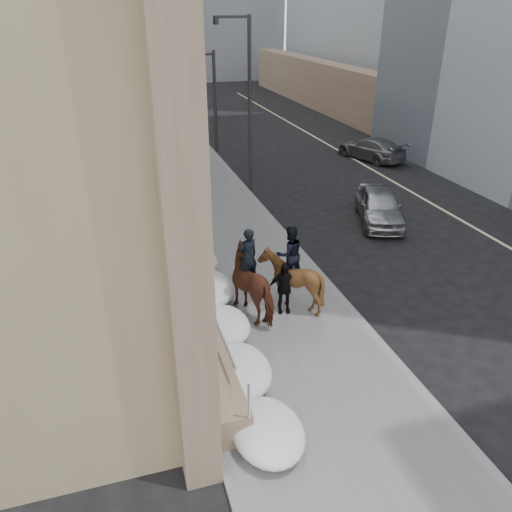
{
  "coord_description": "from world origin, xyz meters",
  "views": [
    {
      "loc": [
        -3.84,
        -9.2,
        8.27
      ],
      "look_at": [
        -0.02,
        3.38,
        1.7
      ],
      "focal_mm": 35.0,
      "sensor_mm": 36.0,
      "label": 1
    }
  ],
  "objects": [
    {
      "name": "pedestrian",
      "position": [
        0.61,
        2.65,
        0.92
      ],
      "size": [
        0.99,
        0.56,
        1.59
      ],
      "primitive_type": "imported",
      "rotation": [
        0.0,
        0.0,
        -0.19
      ],
      "color": "black",
      "rests_on": "sidewalk"
    },
    {
      "name": "car_grey",
      "position": [
        11.44,
        17.25,
        0.65
      ],
      "size": [
        3.19,
        4.84,
        1.3
      ],
      "primitive_type": "imported",
      "rotation": [
        0.0,
        0.0,
        3.47
      ],
      "color": "slate",
      "rests_on": "ground"
    },
    {
      "name": "sidewalk",
      "position": [
        0.0,
        10.0,
        0.06
      ],
      "size": [
        5.0,
        80.0,
        0.12
      ],
      "primitive_type": "cube",
      "color": "#5A595C",
      "rests_on": "ground"
    },
    {
      "name": "curb",
      "position": [
        2.62,
        10.0,
        0.06
      ],
      "size": [
        0.24,
        80.0,
        0.12
      ],
      "primitive_type": "cube",
      "color": "slate",
      "rests_on": "ground"
    },
    {
      "name": "mounted_horse_left",
      "position": [
        -0.19,
        2.87,
        1.15
      ],
      "size": [
        1.73,
        2.49,
        2.63
      ],
      "rotation": [
        0.0,
        0.0,
        3.47
      ],
      "color": "#4A2416",
      "rests_on": "sidewalk"
    },
    {
      "name": "lane_line",
      "position": [
        10.5,
        10.0,
        0.01
      ],
      "size": [
        0.15,
        70.0,
        0.01
      ],
      "primitive_type": "cube",
      "color": "#BFB78C",
      "rests_on": "ground"
    },
    {
      "name": "streetlight_mid",
      "position": [
        2.74,
        14.0,
        4.58
      ],
      "size": [
        1.71,
        0.24,
        8.0
      ],
      "color": "#2D2D30",
      "rests_on": "ground"
    },
    {
      "name": "mounted_horse_right",
      "position": [
        0.87,
        2.83,
        1.18
      ],
      "size": [
        1.62,
        1.79,
        2.59
      ],
      "rotation": [
        0.0,
        0.0,
        3.22
      ],
      "color": "#492C15",
      "rests_on": "sidewalk"
    },
    {
      "name": "ground",
      "position": [
        0.0,
        0.0,
        0.0
      ],
      "size": [
        140.0,
        140.0,
        0.0
      ],
      "primitive_type": "plane",
      "color": "black",
      "rests_on": "ground"
    },
    {
      "name": "car_silver",
      "position": [
        6.96,
        8.32,
        0.72
      ],
      "size": [
        3.02,
        4.52,
        1.43
      ],
      "primitive_type": "imported",
      "rotation": [
        0.0,
        0.0,
        -0.35
      ],
      "color": "#939499",
      "rests_on": "ground"
    },
    {
      "name": "traffic_signal",
      "position": [
        2.07,
        22.0,
        4.0
      ],
      "size": [
        4.1,
        0.22,
        6.0
      ],
      "color": "#2D2D30",
      "rests_on": "ground"
    },
    {
      "name": "streetlight_far",
      "position": [
        2.74,
        34.0,
        4.58
      ],
      "size": [
        1.71,
        0.24,
        8.0
      ],
      "color": "#2D2D30",
      "rests_on": "ground"
    },
    {
      "name": "snow_bank",
      "position": [
        -1.42,
        8.11,
        0.47
      ],
      "size": [
        1.7,
        18.1,
        0.76
      ],
      "color": "silver",
      "rests_on": "sidewalk"
    }
  ]
}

